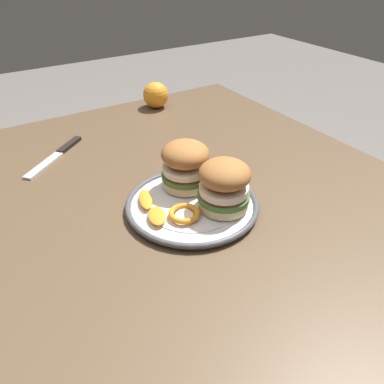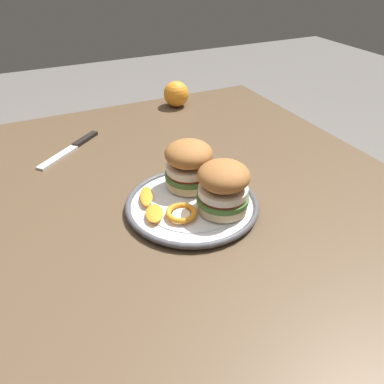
{
  "view_description": "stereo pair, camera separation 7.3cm",
  "coord_description": "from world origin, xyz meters",
  "px_view_note": "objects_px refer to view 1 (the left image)",
  "views": [
    {
      "loc": [
        -0.58,
        0.31,
        1.23
      ],
      "look_at": [
        -0.04,
        -0.03,
        0.81
      ],
      "focal_mm": 35.91,
      "sensor_mm": 36.0,
      "label": 1
    },
    {
      "loc": [
        -0.62,
        0.24,
        1.23
      ],
      "look_at": [
        -0.04,
        -0.03,
        0.81
      ],
      "focal_mm": 35.91,
      "sensor_mm": 36.0,
      "label": 2
    }
  ],
  "objects_px": {
    "dinner_plate": "(192,205)",
    "sandwich_half_left": "(185,164)",
    "dining_table": "(169,239)",
    "sandwich_half_right": "(224,184)",
    "whole_orange": "(156,95)",
    "table_knife": "(59,154)"
  },
  "relations": [
    {
      "from": "dinner_plate",
      "to": "sandwich_half_left",
      "type": "relative_size",
      "value": 2.3
    },
    {
      "from": "dining_table",
      "to": "sandwich_half_right",
      "type": "bearing_deg",
      "value": -140.27
    },
    {
      "from": "whole_orange",
      "to": "table_knife",
      "type": "bearing_deg",
      "value": 113.56
    },
    {
      "from": "sandwich_half_left",
      "to": "table_knife",
      "type": "distance_m",
      "value": 0.37
    },
    {
      "from": "whole_orange",
      "to": "table_knife",
      "type": "distance_m",
      "value": 0.4
    },
    {
      "from": "dining_table",
      "to": "table_knife",
      "type": "xyz_separation_m",
      "value": [
        0.33,
        0.13,
        0.1
      ]
    },
    {
      "from": "sandwich_half_left",
      "to": "table_knife",
      "type": "xyz_separation_m",
      "value": [
        0.31,
        0.19,
        -0.07
      ]
    },
    {
      "from": "whole_orange",
      "to": "sandwich_half_right",
      "type": "bearing_deg",
      "value": 164.97
    },
    {
      "from": "sandwich_half_left",
      "to": "dining_table",
      "type": "bearing_deg",
      "value": 106.47
    },
    {
      "from": "dining_table",
      "to": "sandwich_half_left",
      "type": "distance_m",
      "value": 0.18
    },
    {
      "from": "dining_table",
      "to": "table_knife",
      "type": "height_order",
      "value": "table_knife"
    },
    {
      "from": "dining_table",
      "to": "table_knife",
      "type": "relative_size",
      "value": 6.36
    },
    {
      "from": "dinner_plate",
      "to": "whole_orange",
      "type": "bearing_deg",
      "value": -20.46
    },
    {
      "from": "dinner_plate",
      "to": "sandwich_half_left",
      "type": "bearing_deg",
      "value": -19.67
    },
    {
      "from": "dinner_plate",
      "to": "sandwich_half_right",
      "type": "distance_m",
      "value": 0.09
    },
    {
      "from": "sandwich_half_left",
      "to": "whole_orange",
      "type": "relative_size",
      "value": 1.46
    },
    {
      "from": "sandwich_half_left",
      "to": "sandwich_half_right",
      "type": "height_order",
      "value": "same"
    },
    {
      "from": "sandwich_half_right",
      "to": "table_knife",
      "type": "distance_m",
      "value": 0.47
    },
    {
      "from": "sandwich_half_right",
      "to": "table_knife",
      "type": "relative_size",
      "value": 0.73
    },
    {
      "from": "dinner_plate",
      "to": "dining_table",
      "type": "bearing_deg",
      "value": 36.16
    },
    {
      "from": "dining_table",
      "to": "sandwich_half_right",
      "type": "relative_size",
      "value": 8.66
    },
    {
      "from": "dinner_plate",
      "to": "table_knife",
      "type": "height_order",
      "value": "dinner_plate"
    }
  ]
}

